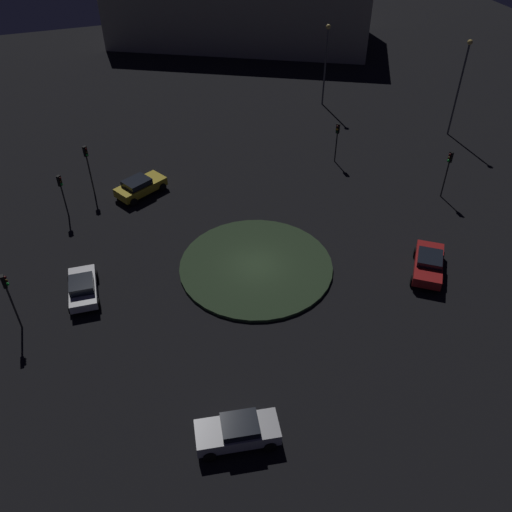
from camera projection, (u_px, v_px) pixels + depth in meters
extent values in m
plane|color=black|center=(256.00, 267.00, 39.17)|extent=(120.73, 120.73, 0.00)
cylinder|color=#2D4228|center=(256.00, 266.00, 39.10)|extent=(10.99, 10.99, 0.24)
cube|color=silver|center=(237.00, 432.00, 28.09)|extent=(4.55, 2.41, 0.75)
cube|color=black|center=(240.00, 425.00, 27.73)|extent=(2.12, 1.84, 0.43)
cylinder|color=black|center=(210.00, 457.00, 27.44)|extent=(0.69, 0.31, 0.66)
cylinder|color=black|center=(206.00, 426.00, 28.79)|extent=(0.69, 0.31, 0.66)
cylinder|color=black|center=(270.00, 447.00, 27.86)|extent=(0.69, 0.31, 0.66)
cylinder|color=black|center=(264.00, 417.00, 29.22)|extent=(0.69, 0.31, 0.66)
cube|color=gold|center=(141.00, 187.00, 46.11)|extent=(4.68, 3.71, 0.72)
cube|color=black|center=(137.00, 182.00, 45.54)|extent=(2.63, 2.45, 0.47)
cylinder|color=black|center=(149.00, 179.00, 47.70)|extent=(0.72, 0.53, 0.70)
cylinder|color=black|center=(163.00, 187.00, 46.72)|extent=(0.72, 0.53, 0.70)
cylinder|color=black|center=(120.00, 194.00, 45.95)|extent=(0.72, 0.53, 0.70)
cylinder|color=black|center=(133.00, 202.00, 44.97)|extent=(0.72, 0.53, 0.70)
cube|color=red|center=(428.00, 264.00, 38.32)|extent=(4.12, 4.74, 0.71)
cube|color=black|center=(430.00, 258.00, 37.99)|extent=(2.47, 2.54, 0.40)
cylinder|color=black|center=(440.00, 286.00, 37.15)|extent=(0.59, 0.71, 0.72)
cylinder|color=black|center=(412.00, 280.00, 37.57)|extent=(0.59, 0.71, 0.72)
cylinder|color=black|center=(442.00, 257.00, 39.53)|extent=(0.59, 0.71, 0.72)
cylinder|color=black|center=(415.00, 252.00, 39.94)|extent=(0.59, 0.71, 0.72)
cube|color=white|center=(83.00, 288.00, 36.53)|extent=(1.99, 4.11, 0.58)
cube|color=black|center=(81.00, 284.00, 36.00)|extent=(1.65, 1.83, 0.55)
cylinder|color=black|center=(70.00, 280.00, 37.61)|extent=(0.26, 0.72, 0.71)
cylinder|color=black|center=(96.00, 275.00, 37.97)|extent=(0.26, 0.72, 0.71)
cylinder|color=black|center=(71.00, 309.00, 35.46)|extent=(0.26, 0.72, 0.71)
cylinder|color=black|center=(98.00, 304.00, 35.82)|extent=(0.26, 0.72, 0.71)
cylinder|color=#2D2D2D|center=(445.00, 180.00, 45.22)|extent=(0.12, 0.12, 3.31)
cube|color=black|center=(451.00, 157.00, 43.87)|extent=(0.28, 0.34, 0.90)
sphere|color=#3F0C0C|center=(450.00, 155.00, 43.64)|extent=(0.20, 0.20, 0.20)
sphere|color=#4C380F|center=(449.00, 158.00, 43.81)|extent=(0.20, 0.20, 0.20)
sphere|color=#1EE53F|center=(449.00, 161.00, 43.99)|extent=(0.20, 0.20, 0.20)
cylinder|color=#2D2D2D|center=(91.00, 175.00, 45.51)|extent=(0.12, 0.12, 3.57)
cube|color=black|center=(85.00, 151.00, 44.09)|extent=(0.37, 0.36, 0.90)
sphere|color=#3F0C0C|center=(86.00, 149.00, 43.85)|extent=(0.20, 0.20, 0.20)
sphere|color=#4C380F|center=(86.00, 152.00, 44.02)|extent=(0.20, 0.20, 0.20)
sphere|color=#1EE53F|center=(87.00, 155.00, 44.19)|extent=(0.20, 0.20, 0.20)
cylinder|color=#2D2D2D|center=(336.00, 147.00, 49.89)|extent=(0.12, 0.12, 2.89)
cube|color=black|center=(338.00, 128.00, 48.68)|extent=(0.37, 0.37, 0.90)
sphere|color=#3F0C0C|center=(338.00, 126.00, 48.41)|extent=(0.20, 0.20, 0.20)
sphere|color=yellow|center=(337.00, 129.00, 48.58)|extent=(0.20, 0.20, 0.20)
sphere|color=#0F3819|center=(337.00, 132.00, 48.76)|extent=(0.20, 0.20, 0.20)
cylinder|color=#2D2D2D|center=(14.00, 308.00, 33.54)|extent=(0.12, 0.12, 3.52)
cube|color=black|center=(4.00, 282.00, 32.13)|extent=(0.23, 0.31, 0.90)
sphere|color=#3F0C0C|center=(5.00, 278.00, 32.00)|extent=(0.20, 0.20, 0.20)
sphere|color=#4C380F|center=(6.00, 281.00, 32.17)|extent=(0.20, 0.20, 0.20)
sphere|color=#1EE53F|center=(8.00, 284.00, 32.34)|extent=(0.20, 0.20, 0.20)
cylinder|color=#2D2D2D|center=(65.00, 201.00, 43.14)|extent=(0.12, 0.12, 2.88)
cube|color=black|center=(59.00, 181.00, 41.93)|extent=(0.36, 0.37, 0.90)
sphere|color=#3F0C0C|center=(60.00, 178.00, 41.72)|extent=(0.20, 0.20, 0.20)
sphere|color=#4C380F|center=(61.00, 181.00, 41.89)|extent=(0.20, 0.20, 0.20)
sphere|color=#1EE53F|center=(62.00, 184.00, 42.06)|extent=(0.20, 0.20, 0.20)
cylinder|color=#4C4C51|center=(458.00, 91.00, 52.16)|extent=(0.18, 0.18, 8.97)
sphere|color=#F9D166|center=(470.00, 42.00, 49.20)|extent=(0.47, 0.47, 0.47)
cylinder|color=#4C4C51|center=(325.00, 68.00, 57.90)|extent=(0.18, 0.18, 8.16)
sphere|color=#F9D166|center=(328.00, 27.00, 55.20)|extent=(0.49, 0.49, 0.49)
cube|color=#B7B299|center=(241.00, 9.00, 74.48)|extent=(37.50, 28.72, 8.22)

